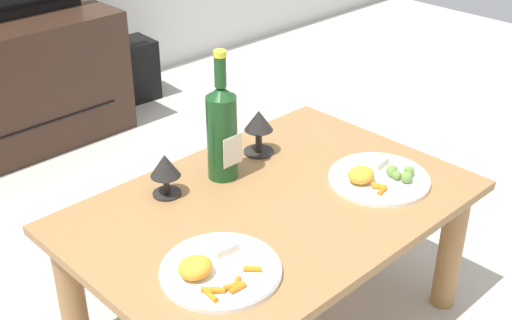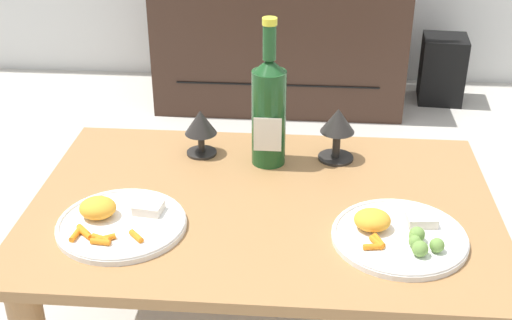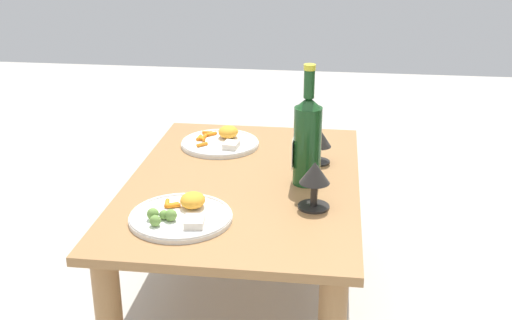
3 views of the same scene
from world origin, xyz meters
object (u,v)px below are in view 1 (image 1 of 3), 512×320
object	(u,v)px
dining_table	(272,227)
goblet_right	(259,124)
dinner_plate_left	(218,269)
dinner_plate_right	(378,177)
floor_speaker	(134,69)
wine_bottle	(221,129)
goblet_left	(165,168)

from	to	relation	value
dining_table	goblet_right	bearing A→B (deg)	52.96
goblet_right	dinner_plate_left	size ratio (longest dim) A/B	0.50
dinner_plate_left	dinner_plate_right	xyz separation A→B (m)	(0.58, -0.00, 0.00)
floor_speaker	dinner_plate_left	world-z (taller)	dinner_plate_left
goblet_right	wine_bottle	bearing A→B (deg)	-169.86
dining_table	goblet_left	distance (m)	0.32
dining_table	wine_bottle	size ratio (longest dim) A/B	2.84
wine_bottle	dinner_plate_right	bearing A→B (deg)	-47.75
floor_speaker	goblet_right	size ratio (longest dim) A/B	2.20
goblet_right	dinner_plate_right	world-z (taller)	goblet_right
wine_bottle	dining_table	bearing A→B (deg)	-89.33
floor_speaker	goblet_right	xyz separation A→B (m)	(-0.52, -1.42, 0.37)
dining_table	goblet_left	bearing A→B (deg)	127.77
dinner_plate_right	dinner_plate_left	bearing A→B (deg)	179.80
wine_bottle	goblet_left	distance (m)	0.18
dinner_plate_right	wine_bottle	bearing A→B (deg)	132.25
wine_bottle	goblet_right	bearing A→B (deg)	10.14
floor_speaker	goblet_left	world-z (taller)	goblet_left
floor_speaker	wine_bottle	size ratio (longest dim) A/B	0.82
goblet_left	dinner_plate_left	xyz separation A→B (m)	(-0.12, -0.34, -0.07)
goblet_left	goblet_right	bearing A→B (deg)	-0.00
goblet_left	dinner_plate_left	world-z (taller)	goblet_left
floor_speaker	dinner_plate_left	bearing A→B (deg)	-114.51
wine_bottle	goblet_left	world-z (taller)	wine_bottle
wine_bottle	goblet_right	distance (m)	0.18
goblet_right	dinner_plate_left	world-z (taller)	goblet_right
wine_bottle	goblet_left	size ratio (longest dim) A/B	3.06
dinner_plate_right	dining_table	bearing A→B (deg)	156.25
dinner_plate_left	wine_bottle	bearing A→B (deg)	47.12
goblet_right	dinner_plate_right	size ratio (longest dim) A/B	0.49
floor_speaker	goblet_left	xyz separation A→B (m)	(-0.86, -1.42, 0.36)
goblet_left	goblet_right	xyz separation A→B (m)	(0.34, -0.00, 0.01)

